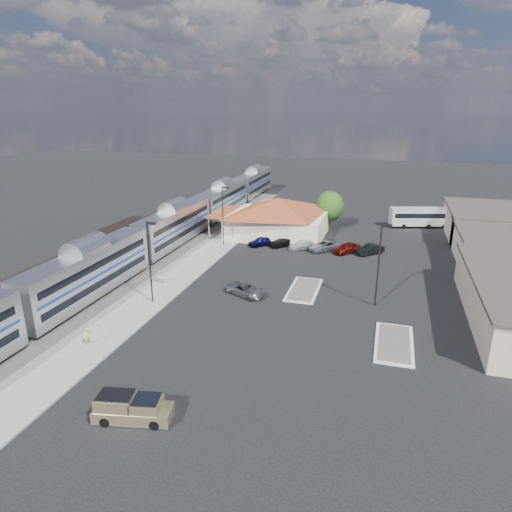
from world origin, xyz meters
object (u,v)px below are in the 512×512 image
(pickup_truck, at_px, (133,409))
(suv, at_px, (246,290))
(station_depot, at_px, (278,216))
(coach_bus, at_px, (421,216))

(pickup_truck, height_order, suv, pickup_truck)
(station_depot, distance_m, suv, 25.44)
(pickup_truck, relative_size, suv, 1.14)
(station_depot, bearing_deg, pickup_truck, -87.95)
(suv, bearing_deg, station_depot, 30.25)
(station_depot, xyz_separation_m, coach_bus, (22.73, 12.00, -1.16))
(station_depot, relative_size, pickup_truck, 3.34)
(suv, xyz_separation_m, coach_bus, (20.16, 37.19, 1.30))
(coach_bus, bearing_deg, pickup_truck, 144.59)
(suv, relative_size, coach_bus, 0.44)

